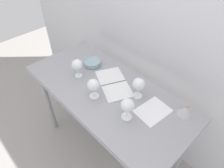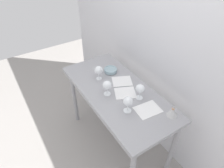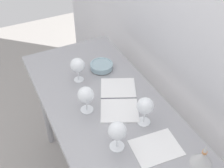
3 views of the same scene
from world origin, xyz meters
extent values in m
cube|color=silver|center=(0.00, 0.49, 1.30)|extent=(3.80, 0.04, 2.60)
cube|color=#939398|center=(0.00, 0.00, 0.88)|extent=(1.40, 0.64, 0.04)
cube|color=#939398|center=(0.00, -0.33, 0.88)|extent=(1.40, 0.01, 0.05)
cylinder|color=#939398|center=(-0.64, -0.26, 0.43)|extent=(0.05, 0.05, 0.86)
cylinder|color=#939398|center=(-0.64, 0.26, 0.43)|extent=(0.05, 0.05, 0.86)
cylinder|color=white|center=(0.21, 0.12, 0.90)|extent=(0.07, 0.07, 0.00)
cylinder|color=white|center=(0.21, 0.12, 0.94)|extent=(0.01, 0.01, 0.08)
sphere|color=white|center=(0.21, 0.12, 1.02)|extent=(0.09, 0.09, 0.09)
cylinder|color=maroon|center=(0.21, 0.12, 1.00)|extent=(0.06, 0.06, 0.02)
cylinder|color=white|center=(0.29, -0.09, 0.90)|extent=(0.07, 0.07, 0.00)
cylinder|color=white|center=(0.29, -0.09, 0.94)|extent=(0.01, 0.01, 0.07)
sphere|color=white|center=(0.29, -0.09, 1.02)|extent=(0.09, 0.09, 0.09)
cylinder|color=maroon|center=(0.29, -0.09, 1.00)|extent=(0.06, 0.06, 0.02)
cylinder|color=white|center=(-0.01, -0.12, 0.90)|extent=(0.07, 0.07, 0.00)
cylinder|color=white|center=(-0.01, -0.12, 0.94)|extent=(0.01, 0.01, 0.07)
sphere|color=white|center=(-0.01, -0.12, 1.01)|extent=(0.09, 0.09, 0.09)
cylinder|color=#5A0D1B|center=(-0.01, -0.12, 1.00)|extent=(0.06, 0.06, 0.02)
cylinder|color=white|center=(-0.28, -0.06, 0.90)|extent=(0.06, 0.06, 0.00)
cylinder|color=white|center=(-0.28, -0.06, 0.94)|extent=(0.01, 0.01, 0.07)
sphere|color=white|center=(-0.28, -0.06, 1.01)|extent=(0.09, 0.09, 0.09)
cylinder|color=maroon|center=(-0.28, -0.06, 1.00)|extent=(0.06, 0.06, 0.03)
cube|color=white|center=(-0.09, 0.12, 0.90)|extent=(0.26, 0.27, 0.01)
cube|color=white|center=(0.08, 0.04, 0.90)|extent=(0.26, 0.27, 0.01)
cube|color=#3F3F47|center=(-0.01, 0.08, 0.90)|extent=(0.10, 0.19, 0.01)
cube|color=white|center=(0.39, 0.08, 0.90)|extent=(0.20, 0.25, 0.00)
cylinder|color=#4C4C4C|center=(-0.32, 0.11, 0.90)|extent=(0.14, 0.14, 0.01)
cylinder|color=#8CA8B2|center=(-0.32, 0.11, 0.92)|extent=(0.15, 0.15, 0.03)
torus|color=#8CA8B2|center=(-0.32, 0.11, 0.94)|extent=(0.15, 0.15, 0.01)
cone|color=#B7B7B7|center=(0.55, 0.22, 0.94)|extent=(0.11, 0.11, 0.08)
cylinder|color=#C17F4C|center=(0.55, 0.22, 0.98)|extent=(0.02, 0.02, 0.01)
cone|color=#B7B7B7|center=(0.55, 0.22, 1.01)|extent=(0.02, 0.02, 0.04)
camera|label=1|loc=(0.83, -0.74, 1.98)|focal=31.87mm
camera|label=2|loc=(1.32, -0.91, 2.26)|focal=32.42mm
camera|label=3|loc=(1.05, -0.49, 2.02)|focal=45.02mm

